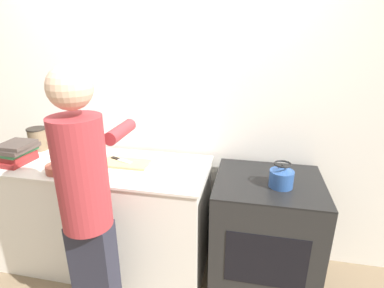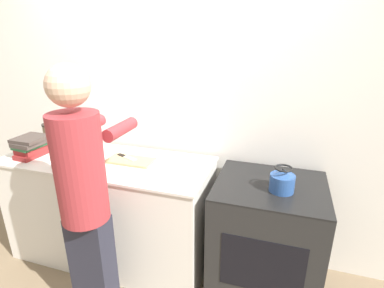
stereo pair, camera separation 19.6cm
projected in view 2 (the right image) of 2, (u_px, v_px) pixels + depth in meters
name	position (u px, v px, depth m)	size (l,w,h in m)	color
wall_back	(171.00, 103.00, 2.45)	(8.00, 0.05, 2.60)	white
counter	(111.00, 209.00, 2.51)	(1.67, 0.66, 0.90)	silver
oven	(265.00, 240.00, 2.15)	(0.73, 0.65, 0.89)	black
person	(84.00, 193.00, 1.77)	(0.32, 0.56, 1.70)	#262734
cutting_board	(130.00, 161.00, 2.31)	(0.36, 0.18, 0.02)	tan
knife	(126.00, 157.00, 2.35)	(0.20, 0.10, 0.01)	silver
kettle	(282.00, 181.00, 1.89)	(0.16, 0.16, 0.17)	#284C8C
bowl_prep	(66.00, 163.00, 2.23)	(0.17, 0.17, 0.06)	#9E4738
bowl_mixing	(76.00, 144.00, 2.60)	(0.17, 0.17, 0.07)	brown
canister_jar	(53.00, 134.00, 2.66)	(0.15, 0.15, 0.19)	#756047
book_stack	(32.00, 146.00, 2.39)	(0.21, 0.27, 0.17)	maroon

